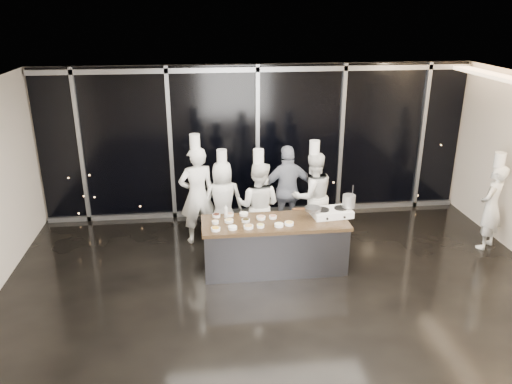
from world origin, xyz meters
TOP-DOWN VIEW (x-y plane):
  - ground at (0.00, 0.00)m, footprint 9.00×9.00m
  - room_shell at (0.18, 0.00)m, footprint 9.02×7.02m
  - window_wall at (0.00, 3.43)m, footprint 8.90×0.11m
  - demo_counter at (0.00, 0.90)m, footprint 2.46×0.86m
  - stove at (1.00, 1.02)m, footprint 0.71×0.48m
  - frying_pan at (0.65, 0.98)m, footprint 0.51×0.31m
  - stock_pot at (1.30, 1.04)m, footprint 0.24×0.24m
  - prep_bowls at (-0.47, 0.89)m, footprint 1.37×0.71m
  - squeeze_bottle at (-0.81, 1.16)m, footprint 0.06×0.06m
  - chef_far_left at (-1.29, 2.15)m, footprint 0.79×0.62m
  - chef_left at (-0.81, 2.21)m, footprint 0.83×0.59m
  - chef_center at (-0.18, 1.74)m, footprint 1.00×0.89m
  - guest at (0.47, 2.29)m, footprint 1.10×0.54m
  - chef_right at (0.90, 2.06)m, footprint 0.97×0.82m
  - chef_side at (4.09, 1.27)m, footprint 0.71×0.67m

SIDE VIEW (x-z plane):
  - ground at x=0.00m, z-range 0.00..0.00m
  - demo_counter at x=0.00m, z-range 0.00..0.90m
  - chef_left at x=-0.81m, z-range -0.10..1.70m
  - chef_side at x=4.09m, z-range -0.09..1.76m
  - chef_center at x=-0.18m, z-range -0.11..1.82m
  - chef_right at x=0.90m, z-range -0.11..1.86m
  - guest at x=0.47m, z-range 0.00..1.81m
  - prep_bowls at x=-0.47m, z-range 0.90..0.95m
  - chef_far_left at x=-1.29m, z-range -0.10..2.03m
  - stove at x=1.00m, z-range 0.89..1.03m
  - squeeze_bottle at x=-0.81m, z-range 0.89..1.13m
  - frying_pan at x=0.65m, z-range 1.04..1.09m
  - stock_pot at x=1.30m, z-range 1.04..1.26m
  - window_wall at x=0.00m, z-range 0.00..3.20m
  - room_shell at x=0.18m, z-range 0.64..3.85m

